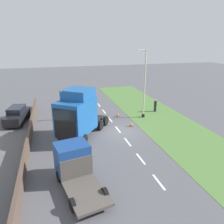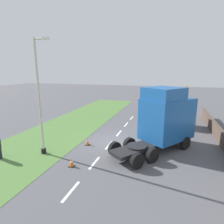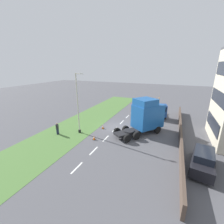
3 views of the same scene
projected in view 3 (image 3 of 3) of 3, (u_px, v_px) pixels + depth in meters
name	position (u px, v px, depth m)	size (l,w,h in m)	color
ground_plane	(116.00, 128.00, 23.10)	(120.00, 120.00, 0.00)	#515156
grass_verge	(83.00, 122.00, 25.32)	(7.00, 44.00, 0.01)	#4C7538
lane_markings	(115.00, 129.00, 22.49)	(0.16, 21.00, 0.00)	white
boundary_wall	(181.00, 134.00, 19.58)	(0.25, 24.00, 1.27)	#4C3D33
lorry_cab	(146.00, 116.00, 20.92)	(6.23, 7.04, 5.05)	black
flatbed_truck	(159.00, 111.00, 26.94)	(3.19, 5.52, 2.62)	navy
parked_car	(203.00, 160.00, 13.64)	(2.59, 4.93, 1.92)	black
lamp_post	(78.00, 107.00, 20.31)	(1.30, 0.36, 8.30)	black
pedestrian	(57.00, 129.00, 20.68)	(0.39, 0.39, 1.68)	#1E233D
traffic_cone_lead	(94.00, 138.00, 19.27)	(0.36, 0.36, 0.58)	black
traffic_cone_trailing	(103.00, 127.00, 22.64)	(0.36, 0.36, 0.58)	black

